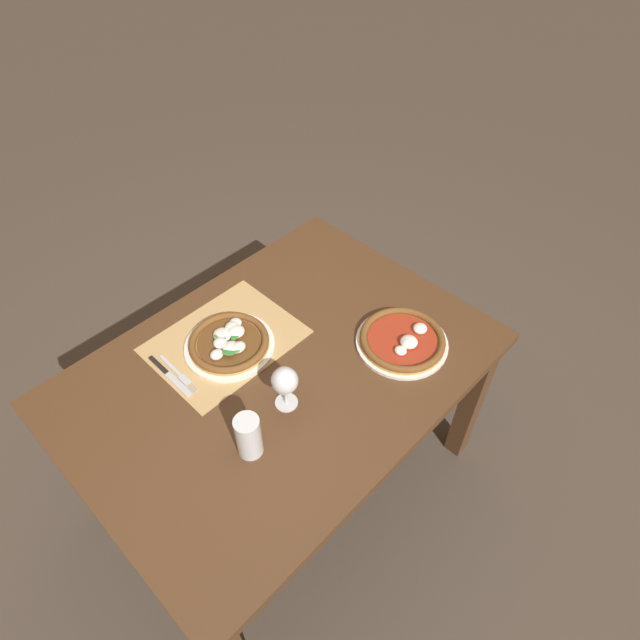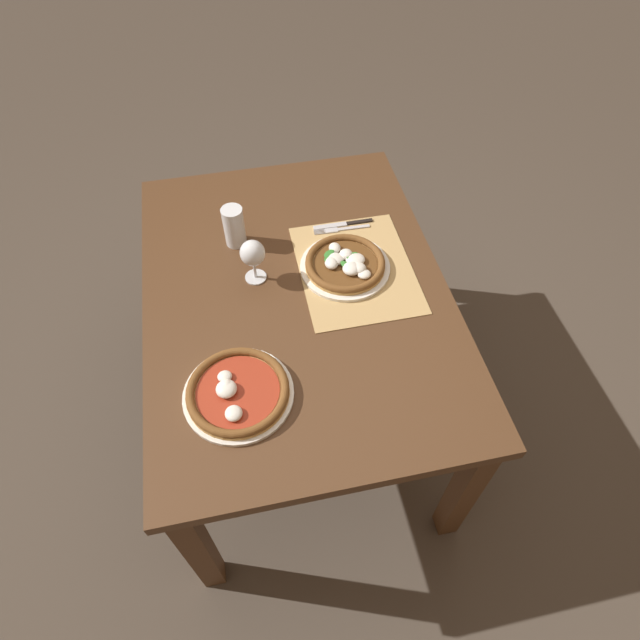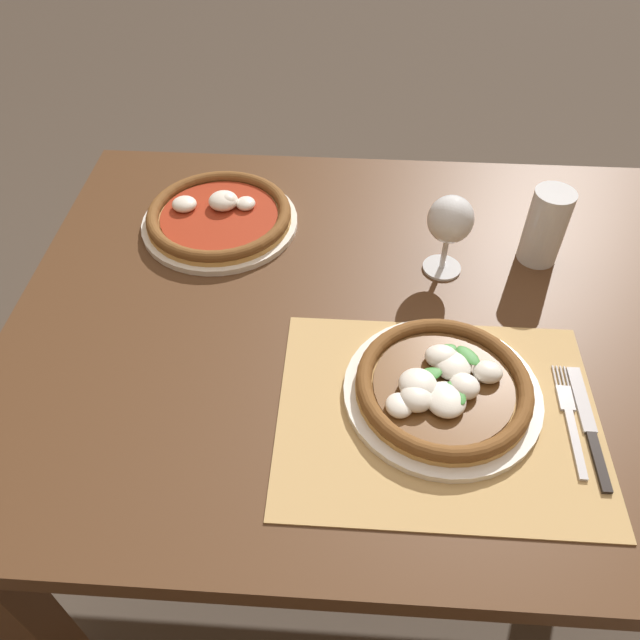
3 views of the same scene
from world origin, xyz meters
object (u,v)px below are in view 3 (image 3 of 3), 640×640
pizza_near (443,387)px  pint_glass (545,228)px  knife (589,425)px  pizza_far (219,216)px  wine_glass (450,223)px  fork (570,418)px

pizza_near → pint_glass: size_ratio=2.05×
pint_glass → knife: (0.01, -0.38, -0.06)m
pint_glass → knife: bearing=-88.7°
pizza_far → wine_glass: (0.43, -0.11, 0.09)m
pizza_far → knife: (0.62, -0.44, -0.01)m
pizza_far → knife: bearing=-35.7°
wine_glass → knife: size_ratio=0.72×
pint_glass → knife: 0.39m
pizza_far → fork: (0.59, -0.43, -0.01)m
pint_glass → knife: size_ratio=0.67×
pizza_near → wine_glass: bearing=85.6°
pizza_far → pint_glass: 0.61m
pint_glass → knife: pint_glass is taller
pizza_near → knife: size_ratio=1.39×
knife → fork: bearing=155.4°
pizza_far → pizza_near: bearing=-44.5°
wine_glass → pint_glass: size_ratio=1.07×
pizza_far → pint_glass: (0.61, -0.06, 0.05)m
pizza_far → fork: pizza_far is taller
pizza_near → pizza_far: 0.57m
fork → pint_glass: bearing=87.6°
knife → wine_glass: bearing=119.1°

